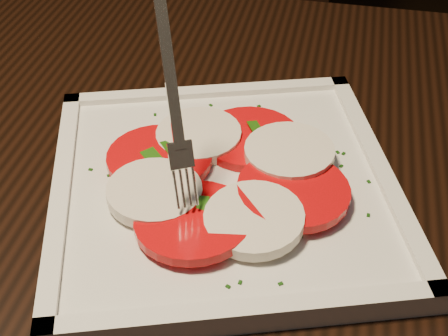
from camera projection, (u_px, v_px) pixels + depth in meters
The scene contains 4 objects.
table at pixel (155, 258), 0.61m from camera, with size 1.27×0.90×0.75m.
plate at pixel (224, 188), 0.53m from camera, with size 0.29×0.29×0.01m, color white.
caprese_salad at pixel (224, 174), 0.52m from camera, with size 0.24×0.23×0.02m.
fork at pixel (170, 92), 0.46m from camera, with size 0.03×0.07×0.16m, color white, non-canonical shape.
Camera 1 is at (0.36, -0.18, 1.11)m, focal length 50.00 mm.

